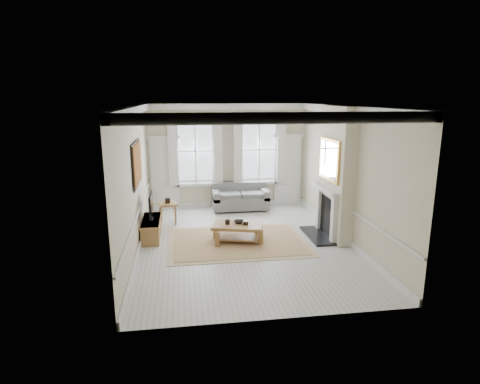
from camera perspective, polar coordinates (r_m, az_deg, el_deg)
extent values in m
plane|color=#B7B5AD|center=(10.23, 0.60, -7.26)|extent=(7.20, 7.20, 0.00)
plane|color=white|center=(9.57, 0.65, 12.15)|extent=(7.20, 7.20, 0.00)
plane|color=beige|center=(13.27, -1.81, 5.14)|extent=(5.20, 0.00, 5.20)
plane|color=beige|center=(9.71, -14.73, 1.61)|extent=(0.00, 7.20, 7.20)
plane|color=beige|center=(10.47, 14.83, 2.46)|extent=(0.00, 7.20, 7.20)
cube|color=silver|center=(13.25, -10.62, 2.49)|extent=(0.90, 0.08, 2.30)
cube|color=silver|center=(13.71, 6.78, 2.99)|extent=(0.90, 0.08, 2.30)
cube|color=#BA6720|center=(9.93, -14.44, 3.95)|extent=(0.05, 1.66, 1.06)
cube|color=beige|center=(10.59, 13.53, 2.65)|extent=(0.35, 1.70, 3.38)
cube|color=black|center=(10.87, 10.96, -6.09)|extent=(0.55, 1.50, 0.05)
cube|color=silver|center=(10.28, 13.15, -4.12)|extent=(0.10, 0.18, 1.15)
cube|color=silver|center=(11.27, 11.13, -2.47)|extent=(0.10, 0.18, 1.15)
cube|color=silver|center=(10.57, 12.03, 0.49)|extent=(0.20, 1.45, 0.06)
cube|color=black|center=(10.79, 12.31, -3.38)|extent=(0.02, 0.92, 1.00)
cube|color=gold|center=(10.45, 12.54, 4.51)|extent=(0.06, 1.26, 1.06)
cube|color=slate|center=(13.07, 0.06, -1.41)|extent=(1.80, 0.87, 0.41)
cube|color=slate|center=(13.31, -0.15, 0.48)|extent=(1.80, 0.20, 0.44)
cube|color=slate|center=(12.92, -3.44, -0.49)|extent=(0.20, 0.87, 0.30)
cube|color=slate|center=(13.15, 3.51, -0.25)|extent=(0.20, 0.87, 0.30)
cylinder|color=brown|center=(12.74, -3.20, -2.87)|extent=(0.06, 0.06, 0.08)
cylinder|color=brown|center=(13.56, 3.13, -1.86)|extent=(0.06, 0.06, 0.08)
cube|color=brown|center=(11.78, -10.24, -1.68)|extent=(0.60, 0.60, 0.06)
cube|color=brown|center=(11.68, -11.19, -3.42)|extent=(0.05, 0.05, 0.55)
cube|color=brown|center=(11.67, -9.22, -3.36)|extent=(0.05, 0.05, 0.55)
cube|color=brown|center=(12.07, -11.11, -2.87)|extent=(0.05, 0.05, 0.55)
cube|color=brown|center=(12.05, -9.19, -2.81)|extent=(0.05, 0.05, 0.55)
cube|color=tan|center=(10.30, -0.35, -7.04)|extent=(3.50, 2.60, 0.02)
cube|color=brown|center=(10.16, -0.35, -4.83)|extent=(1.40, 1.03, 0.08)
cube|color=brown|center=(9.93, -3.16, -6.73)|extent=(0.10, 0.10, 0.39)
cube|color=brown|center=(10.07, 2.85, -6.43)|extent=(0.10, 0.10, 0.39)
cube|color=brown|center=(10.43, -3.43, -5.73)|extent=(0.10, 0.10, 0.39)
cube|color=brown|center=(10.56, 2.29, -5.46)|extent=(0.10, 0.10, 0.39)
cylinder|color=black|center=(10.14, -1.79, -4.27)|extent=(0.12, 0.12, 0.12)
cylinder|color=black|center=(10.11, 0.82, -4.40)|extent=(0.13, 0.13, 0.10)
imported|color=black|center=(10.24, -0.15, -4.26)|extent=(0.34, 0.34, 0.06)
cube|color=brown|center=(10.78, -12.47, -5.09)|extent=(0.45, 1.39, 0.50)
cube|color=black|center=(10.70, -12.44, -3.75)|extent=(0.08, 0.30, 0.03)
cube|color=black|center=(10.59, -12.54, -1.73)|extent=(0.05, 0.90, 0.55)
cube|color=black|center=(10.59, -12.38, -1.73)|extent=(0.01, 0.83, 0.50)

